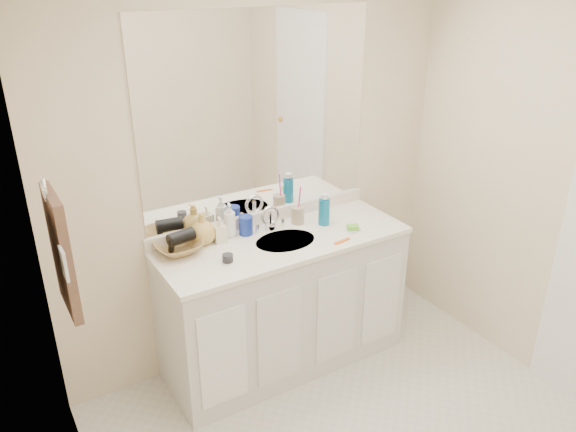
{
  "coord_description": "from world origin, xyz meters",
  "views": [
    {
      "loc": [
        -1.52,
        -1.52,
        2.38
      ],
      "look_at": [
        0.0,
        0.97,
        1.05
      ],
      "focal_mm": 35.0,
      "sensor_mm": 36.0,
      "label": 1
    }
  ],
  "objects": [
    {
      "name": "orange_comb",
      "position": [
        0.28,
        0.82,
        0.88
      ],
      "size": [
        0.12,
        0.04,
        0.0
      ],
      "primitive_type": "cube",
      "rotation": [
        0.0,
        0.0,
        0.14
      ],
      "color": "orange",
      "rests_on": "countertop"
    },
    {
      "name": "faucet",
      "position": [
        0.0,
        1.18,
        0.94
      ],
      "size": [
        0.02,
        0.02,
        0.11
      ],
      "primitive_type": "cylinder",
      "color": "silver",
      "rests_on": "countertop"
    },
    {
      "name": "countertop",
      "position": [
        0.0,
        1.02,
        0.86
      ],
      "size": [
        1.52,
        0.57,
        0.03
      ],
      "primitive_type": "cube",
      "color": "white",
      "rests_on": "vanity_cabinet"
    },
    {
      "name": "mirror",
      "position": [
        0.0,
        1.29,
        1.56
      ],
      "size": [
        1.48,
        0.01,
        1.2
      ],
      "primitive_type": "cube",
      "color": "white",
      "rests_on": "wall_back"
    },
    {
      "name": "hand_towel",
      "position": [
        -1.25,
        0.77,
        1.25
      ],
      "size": [
        0.04,
        0.32,
        0.55
      ],
      "primitive_type": "cube",
      "color": "#442F24",
      "rests_on": "towel_ring"
    },
    {
      "name": "soap_bottle_white",
      "position": [
        -0.25,
        1.23,
        0.98
      ],
      "size": [
        0.1,
        0.1,
        0.21
      ],
      "primitive_type": "imported",
      "rotation": [
        0.0,
        0.0,
        -0.26
      ],
      "color": "white",
      "rests_on": "countertop"
    },
    {
      "name": "toothbrush",
      "position": [
        0.2,
        1.17,
        1.03
      ],
      "size": [
        0.01,
        0.04,
        0.19
      ],
      "primitive_type": "cylinder",
      "rotation": [
        0.14,
        0.0,
        0.06
      ],
      "color": "#F941A7",
      "rests_on": "tan_cup"
    },
    {
      "name": "soap_bottle_cream",
      "position": [
        -0.33,
        1.2,
        0.96
      ],
      "size": [
        0.08,
        0.08,
        0.15
      ],
      "primitive_type": "imported",
      "rotation": [
        0.0,
        0.0,
        -0.13
      ],
      "color": "#FCF5CE",
      "rests_on": "countertop"
    },
    {
      "name": "wall_back",
      "position": [
        0.0,
        1.3,
        1.2
      ],
      "size": [
        2.6,
        0.02,
        2.4
      ],
      "primitive_type": "cube",
      "color": "#F3E1BE",
      "rests_on": "floor"
    },
    {
      "name": "wall_left",
      "position": [
        -1.3,
        0.0,
        1.2
      ],
      "size": [
        0.02,
        2.6,
        2.4
      ],
      "primitive_type": "cube",
      "color": "#F3E1BE",
      "rests_on": "floor"
    },
    {
      "name": "switch_plate",
      "position": [
        -1.27,
        0.57,
        1.3
      ],
      "size": [
        0.01,
        0.08,
        0.13
      ],
      "primitive_type": "cube",
      "color": "silver",
      "rests_on": "wall_left"
    },
    {
      "name": "dark_jar",
      "position": [
        -0.4,
        0.95,
        0.9
      ],
      "size": [
        0.06,
        0.06,
        0.04
      ],
      "primitive_type": "cylinder",
      "rotation": [
        0.0,
        0.0,
        0.04
      ],
      "color": "#25262A",
      "rests_on": "countertop"
    },
    {
      "name": "towel_ring",
      "position": [
        -1.27,
        0.77,
        1.55
      ],
      "size": [
        0.01,
        0.11,
        0.11
      ],
      "primitive_type": "torus",
      "rotation": [
        0.0,
        1.57,
        0.0
      ],
      "color": "silver",
      "rests_on": "wall_left"
    },
    {
      "name": "green_soap",
      "position": [
        0.42,
        0.9,
        0.9
      ],
      "size": [
        0.08,
        0.07,
        0.02
      ],
      "primitive_type": "cube",
      "rotation": [
        0.0,
        0.0,
        -0.42
      ],
      "color": "#68CD32",
      "rests_on": "soap_dish"
    },
    {
      "name": "blue_mug",
      "position": [
        -0.16,
        1.2,
        0.94
      ],
      "size": [
        0.09,
        0.09,
        0.12
      ],
      "primitive_type": "cylinder",
      "rotation": [
        0.0,
        0.0,
        -0.03
      ],
      "color": "navy",
      "rests_on": "countertop"
    },
    {
      "name": "tan_cup",
      "position": [
        0.19,
        1.17,
        0.93
      ],
      "size": [
        0.08,
        0.08,
        0.11
      ],
      "primitive_type": "cylinder",
      "rotation": [
        0.0,
        0.0,
        -0.0
      ],
      "color": "tan",
      "rests_on": "countertop"
    },
    {
      "name": "mouthwash_bottle",
      "position": [
        0.32,
        1.07,
        0.96
      ],
      "size": [
        0.09,
        0.09,
        0.17
      ],
      "primitive_type": "cylinder",
      "rotation": [
        0.0,
        0.0,
        -0.42
      ],
      "color": "#0C6894",
      "rests_on": "countertop"
    },
    {
      "name": "sink_basin",
      "position": [
        0.0,
        1.0,
        0.87
      ],
      "size": [
        0.37,
        0.37,
        0.02
      ],
      "primitive_type": "cylinder",
      "color": "#B2A79C",
      "rests_on": "countertop"
    },
    {
      "name": "hair_dryer",
      "position": [
        -0.57,
        1.19,
        0.97
      ],
      "size": [
        0.16,
        0.1,
        0.08
      ],
      "primitive_type": "cylinder",
      "rotation": [
        0.0,
        1.57,
        0.16
      ],
      "color": "black",
      "rests_on": "wicker_basket"
    },
    {
      "name": "vanity_cabinet",
      "position": [
        0.0,
        1.02,
        0.42
      ],
      "size": [
        1.5,
        0.55,
        0.85
      ],
      "primitive_type": "cube",
      "color": "silver",
      "rests_on": "floor"
    },
    {
      "name": "soap_dish",
      "position": [
        0.42,
        0.9,
        0.89
      ],
      "size": [
        0.1,
        0.09,
        0.01
      ],
      "primitive_type": "cube",
      "rotation": [
        0.0,
        0.0,
        0.23
      ],
      "color": "white",
      "rests_on": "countertop"
    },
    {
      "name": "soap_bottle_yellow",
      "position": [
        -0.43,
        1.22,
        0.98
      ],
      "size": [
        0.2,
        0.2,
        0.19
      ],
      "primitive_type": "imported",
      "rotation": [
        0.0,
        0.0,
        -0.43
      ],
      "color": "#D6AE53",
      "rests_on": "countertop"
    },
    {
      "name": "wicker_basket",
      "position": [
        -0.59,
        1.19,
        0.91
      ],
      "size": [
        0.28,
        0.28,
        0.06
      ],
      "primitive_type": "imported",
      "rotation": [
        0.0,
        0.0,
        0.05
      ],
      "color": "olive",
      "rests_on": "countertop"
    },
    {
      "name": "backsplash",
      "position": [
        0.0,
        1.29,
        0.92
      ],
      "size": [
        1.52,
        0.03,
        0.08
      ],
      "primitive_type": "cube",
      "color": "white",
      "rests_on": "countertop"
    }
  ]
}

